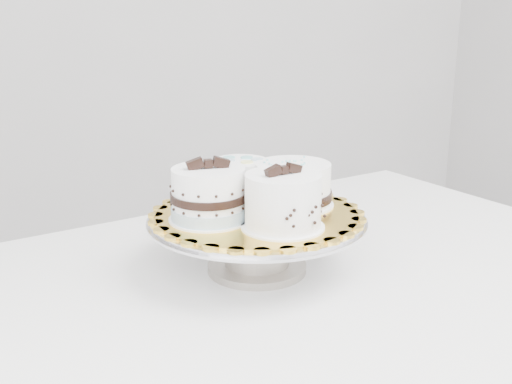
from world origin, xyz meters
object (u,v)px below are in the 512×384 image
cake_swirl (283,203)px  cake_dots (240,180)px  cake_banded (209,196)px  cake_stand (257,233)px  cake_ribbon (293,186)px  cake_board (257,214)px  table (290,319)px

cake_swirl → cake_dots: 0.15m
cake_banded → cake_dots: size_ratio=1.16×
cake_dots → cake_stand: bearing=-90.4°
cake_banded → cake_ribbon: 0.15m
cake_board → cake_banded: cake_banded is taller
cake_stand → cake_ribbon: (0.07, 0.01, 0.07)m
cake_board → cake_ribbon: bearing=6.8°
cake_board → cake_swirl: size_ratio=2.58×
table → cake_ribbon: (0.03, 0.04, 0.21)m
table → cake_stand: cake_stand is taller
cake_board → cake_dots: 0.08m
cake_swirl → cake_dots: (0.01, 0.15, -0.00)m
cake_stand → cake_ribbon: bearing=6.8°
table → cake_swirl: bearing=-139.6°
cake_board → cake_ribbon: cake_ribbon is taller
cake_swirl → cake_dots: cake_swirl is taller
cake_board → cake_dots: size_ratio=2.77×
table → cake_ribbon: cake_ribbon is taller
cake_stand → cake_swirl: size_ratio=2.81×
cake_board → cake_banded: 0.09m
table → cake_dots: 0.24m
cake_dots → cake_ribbon: (0.06, -0.07, -0.00)m
table → cake_banded: cake_banded is taller
cake_dots → table: bearing=-66.9°
cake_stand → cake_dots: cake_dots is taller
cake_board → cake_dots: cake_dots is taller
cake_stand → cake_ribbon: 0.10m
cake_dots → cake_ribbon: bearing=-40.5°
table → cake_stand: bearing=134.1°
cake_dots → cake_ribbon: 0.09m
cake_swirl → cake_banded: bearing=129.2°
cake_banded → cake_swirl: bearing=-33.3°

